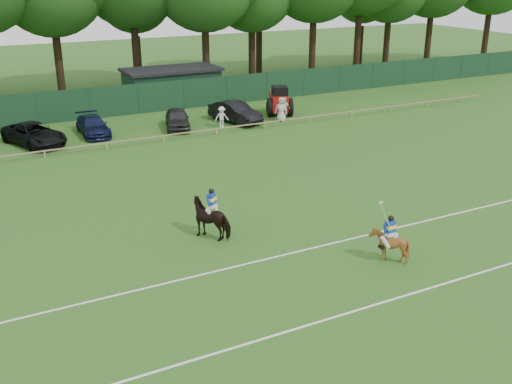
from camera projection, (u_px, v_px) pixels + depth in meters
ground at (277, 245)px, 26.43m from camera, size 160.00×160.00×0.00m
horse_dark at (212, 218)px, 26.99m from camera, size 2.04×2.25×1.77m
horse_chestnut at (389, 245)px, 24.74m from camera, size 1.25×1.39×1.46m
suv_black at (34, 134)px, 40.88m from camera, size 4.28×5.90×1.49m
sedan_navy at (93, 126)px, 43.31m from camera, size 1.95×4.64×1.34m
hatch_grey at (177, 119)px, 45.00m from camera, size 2.94×4.64×1.47m
estate_black at (235, 112)px, 46.78m from camera, size 2.93×5.13×1.60m
spectator_left at (222, 117)px, 45.22m from camera, size 1.12×0.76×1.61m
spectator_mid at (284, 109)px, 47.17m from camera, size 1.12×0.50×1.88m
spectator_right at (281, 110)px, 46.90m from camera, size 1.12×1.02×1.91m
rider_dark at (212, 202)px, 26.70m from camera, size 0.83×0.69×1.41m
rider_chestnut at (390, 230)px, 24.49m from camera, size 0.94×0.56×2.05m
pitch_lines at (321, 279)px, 23.52m from camera, size 60.00×5.10×0.01m
pitch_rail at (150, 137)px, 41.21m from camera, size 62.10×0.10×0.50m
perimeter_fence at (115, 101)px, 48.40m from camera, size 92.08×0.08×2.50m
utility_shed at (172, 85)px, 53.36m from camera, size 8.40×4.40×3.04m
tree_row at (114, 96)px, 56.35m from camera, size 96.00×12.00×21.00m
tractor at (279, 101)px, 48.96m from camera, size 2.83×3.36×2.41m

